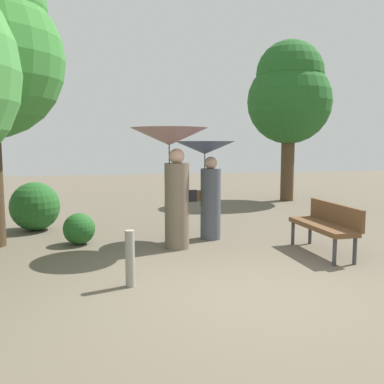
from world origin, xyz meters
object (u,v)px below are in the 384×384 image
person_left (172,161)px  park_bench (326,223)px  person_right (207,170)px  path_marker_post (130,259)px  tree_near_right (289,94)px

person_left → park_bench: (2.42, -0.89, -1.01)m
person_left → park_bench: person_left is taller
person_left → person_right: bearing=-45.3°
person_right → path_marker_post: (-1.61, -2.39, -0.96)m
tree_near_right → path_marker_post: size_ratio=6.84×
person_left → path_marker_post: size_ratio=2.86×
person_left → tree_near_right: size_ratio=0.42×
tree_near_right → path_marker_post: (-5.44, -7.07, -2.99)m
person_left → tree_near_right: 7.20m
park_bench → path_marker_post: bearing=-75.0°
person_right → path_marker_post: 3.04m
tree_near_right → person_left: bearing=-131.2°
park_bench → tree_near_right: size_ratio=0.30×
person_left → tree_near_right: bearing=-33.0°
tree_near_right → path_marker_post: tree_near_right is taller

